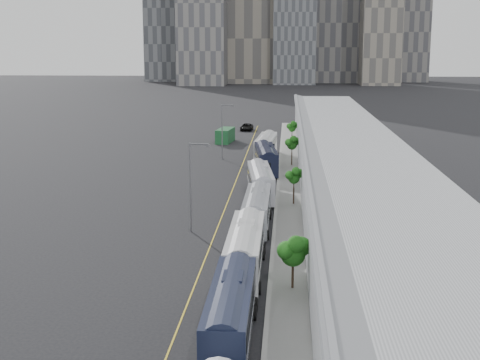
# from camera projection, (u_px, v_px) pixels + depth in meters

# --- Properties ---
(sidewalk) EXTENTS (10.00, 170.00, 0.12)m
(sidewalk) POSITION_uv_depth(u_px,v_px,m) (320.00, 210.00, 73.62)
(sidewalk) COLOR gray
(sidewalk) RESTS_ON ground
(lane_line) EXTENTS (0.12, 160.00, 0.02)m
(lane_line) POSITION_uv_depth(u_px,v_px,m) (225.00, 209.00, 74.37)
(lane_line) COLOR gold
(lane_line) RESTS_ON ground
(depot) EXTENTS (12.45, 160.40, 7.20)m
(depot) POSITION_uv_depth(u_px,v_px,m) (357.00, 180.00, 72.66)
(depot) COLOR gray
(depot) RESTS_ON ground
(bus_1) EXTENTS (2.83, 12.68, 3.70)m
(bus_1) POSITION_uv_depth(u_px,v_px,m) (231.00, 317.00, 40.68)
(bus_1) COLOR #161C33
(bus_1) RESTS_ON ground
(bus_2) EXTENTS (2.90, 12.99, 3.80)m
(bus_2) POSITION_uv_depth(u_px,v_px,m) (245.00, 253.00, 53.00)
(bus_2) COLOR silver
(bus_2) RESTS_ON ground
(bus_3) EXTENTS (2.72, 12.13, 3.54)m
(bus_3) POSITION_uv_depth(u_px,v_px,m) (257.00, 213.00, 66.46)
(bus_3) COLOR gray
(bus_3) RESTS_ON ground
(bus_4) EXTENTS (3.86, 12.91, 3.72)m
(bus_4) POSITION_uv_depth(u_px,v_px,m) (260.00, 185.00, 79.54)
(bus_4) COLOR #B2B3BD
(bus_4) RESTS_ON ground
(bus_5) EXTENTS (3.92, 13.22, 3.81)m
(bus_5) POSITION_uv_depth(u_px,v_px,m) (266.00, 161.00, 95.81)
(bus_5) COLOR black
(bus_5) RESTS_ON ground
(bus_6) EXTENTS (3.40, 13.11, 3.79)m
(bus_6) POSITION_uv_depth(u_px,v_px,m) (266.00, 148.00, 107.92)
(bus_6) COLOR silver
(bus_6) RESTS_ON ground
(tree_1) EXTENTS (1.86, 1.86, 3.93)m
(tree_1) POSITION_uv_depth(u_px,v_px,m) (293.00, 251.00, 49.12)
(tree_1) COLOR black
(tree_1) RESTS_ON ground
(tree_2) EXTENTS (1.33, 1.33, 3.97)m
(tree_2) POSITION_uv_depth(u_px,v_px,m) (294.00, 177.00, 75.65)
(tree_2) COLOR black
(tree_2) RESTS_ON ground
(tree_3) EXTENTS (1.55, 1.55, 4.24)m
(tree_3) POSITION_uv_depth(u_px,v_px,m) (292.00, 143.00, 100.55)
(tree_3) COLOR black
(tree_3) RESTS_ON ground
(tree_4) EXTENTS (1.36, 1.36, 4.43)m
(tree_4) POSITION_uv_depth(u_px,v_px,m) (292.00, 127.00, 118.42)
(tree_4) COLOR black
(tree_4) RESTS_ON ground
(street_lamp_near) EXTENTS (2.04, 0.22, 8.74)m
(street_lamp_near) POSITION_uv_depth(u_px,v_px,m) (192.00, 181.00, 64.18)
(street_lamp_near) COLOR #59595E
(street_lamp_near) RESTS_ON ground
(street_lamp_far) EXTENTS (2.04, 0.22, 8.76)m
(street_lamp_far) POSITION_uv_depth(u_px,v_px,m) (223.00, 128.00, 106.23)
(street_lamp_far) COLOR #59595E
(street_lamp_far) RESTS_ON ground
(shipping_container) EXTENTS (3.21, 7.08, 2.59)m
(shipping_container) POSITION_uv_depth(u_px,v_px,m) (225.00, 135.00, 125.87)
(shipping_container) COLOR #164925
(shipping_container) RESTS_ON ground
(suv) EXTENTS (2.73, 5.44, 1.48)m
(suv) POSITION_uv_depth(u_px,v_px,m) (247.00, 127.00, 143.75)
(suv) COLOR black
(suv) RESTS_ON ground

